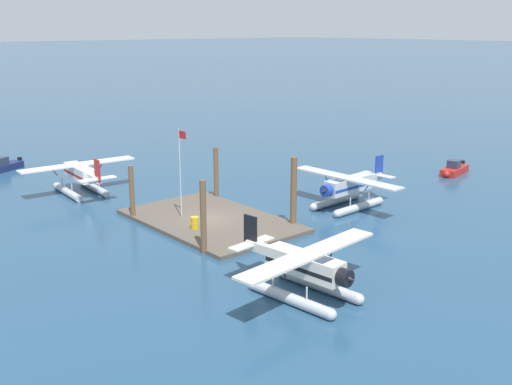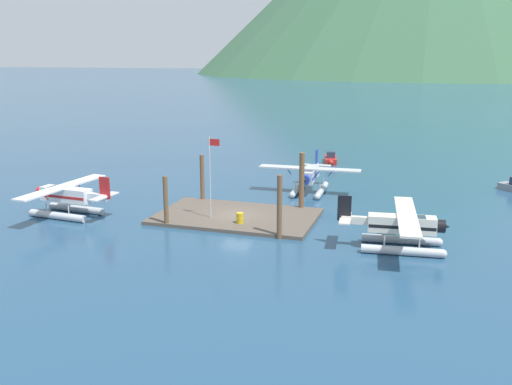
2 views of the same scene
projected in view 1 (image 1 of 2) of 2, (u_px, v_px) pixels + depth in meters
name	position (u px, v px, depth m)	size (l,w,h in m)	color
ground_plane	(211.00, 222.00, 46.97)	(1200.00, 1200.00, 0.00)	navy
dock_platform	(211.00, 221.00, 46.93)	(13.80, 8.68, 0.30)	brown
piling_near_left	(132.00, 193.00, 47.28)	(0.39, 0.39, 4.28)	brown
piling_near_right	(203.00, 217.00, 39.94)	(0.40, 0.40, 5.02)	brown
piling_far_left	(216.00, 173.00, 52.72)	(0.41, 0.41, 4.61)	brown
piling_far_right	(294.00, 192.00, 45.29)	(0.48, 0.48, 5.35)	brown
flagpole	(181.00, 164.00, 46.08)	(0.95, 0.10, 6.96)	silver
fuel_drum	(195.00, 223.00, 44.53)	(0.62, 0.62, 0.88)	gold
seaplane_cream_stbd_aft	(305.00, 270.00, 33.65)	(7.96, 10.49, 3.84)	#B7BABF
seaplane_white_port_aft	(80.00, 176.00, 54.82)	(7.97, 10.47, 3.84)	#B7BABF
seaplane_silver_bow_right	(348.00, 189.00, 50.43)	(10.44, 7.98, 3.84)	#B7BABF
boat_red_open_north	(454.00, 169.00, 62.24)	(2.31, 4.83, 1.50)	#B2231E
boat_navy_open_sw	(3.00, 166.00, 63.63)	(3.17, 4.52, 1.50)	navy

